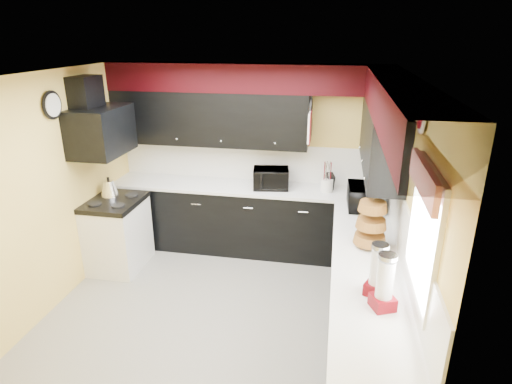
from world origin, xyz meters
TOP-DOWN VIEW (x-y plane):
  - ground at (0.00, 0.00)m, footprint 3.60×3.60m
  - wall_back at (0.00, 1.80)m, footprint 3.60×0.06m
  - wall_right at (1.80, 0.00)m, footprint 0.06×3.60m
  - wall_left at (-1.80, 0.00)m, footprint 0.06×3.60m
  - ceiling at (0.00, 0.00)m, footprint 3.60×3.60m
  - cab_back at (0.00, 1.50)m, footprint 3.60×0.60m
  - cab_right at (1.50, -0.30)m, footprint 0.60×3.00m
  - counter_back at (0.00, 1.50)m, footprint 3.62×0.64m
  - counter_right at (1.50, -0.30)m, footprint 0.64×3.02m
  - splash_back at (0.00, 1.79)m, footprint 3.60×0.02m
  - splash_right at (1.79, 0.00)m, footprint 0.02×3.60m
  - upper_back at (-0.50, 1.62)m, footprint 2.60×0.35m
  - upper_right at (1.62, 0.90)m, footprint 0.35×1.80m
  - soffit_back at (0.00, 1.62)m, footprint 3.60×0.36m
  - soffit_right at (1.62, -0.18)m, footprint 0.36×3.24m
  - stove at (-1.50, 0.75)m, footprint 0.60×0.75m
  - cooktop at (-1.50, 0.75)m, footprint 0.62×0.77m
  - hood at (-1.55, 0.75)m, footprint 0.50×0.78m
  - hood_duct at (-1.68, 0.75)m, footprint 0.24×0.40m
  - window at (1.79, -0.90)m, footprint 0.03×0.86m
  - valance at (1.73, -0.90)m, footprint 0.04×0.88m
  - pan_top at (0.82, 1.55)m, footprint 0.03×0.22m
  - pan_mid at (0.82, 1.42)m, footprint 0.03×0.28m
  - pan_low at (0.82, 1.68)m, footprint 0.03×0.24m
  - cut_board at (0.83, 1.30)m, footprint 0.03×0.26m
  - baskets at (1.52, 0.05)m, footprint 0.27×0.27m
  - clock at (-1.77, 0.25)m, footprint 0.03×0.30m
  - deco_plate at (1.77, -0.35)m, footprint 0.03×0.24m
  - toaster_oven at (0.35, 1.48)m, footprint 0.50×0.44m
  - microwave at (1.49, 1.02)m, footprint 0.35×0.50m
  - utensil_crock at (1.07, 1.48)m, footprint 0.20×0.20m
  - knife_block at (1.10, 1.58)m, footprint 0.13×0.16m
  - kettle at (-1.62, 0.88)m, footprint 0.23×0.23m
  - dispenser_a at (1.52, -0.77)m, footprint 0.20×0.20m
  - dispenser_b at (1.56, -0.94)m, footprint 0.21×0.21m

SIDE VIEW (x-z plane):
  - ground at x=0.00m, z-range 0.00..0.00m
  - stove at x=-1.50m, z-range 0.00..0.86m
  - cab_back at x=0.00m, z-range 0.00..0.90m
  - cab_right at x=1.50m, z-range 0.00..0.90m
  - cooktop at x=-1.50m, z-range 0.86..0.92m
  - counter_back at x=0.00m, z-range 0.90..0.94m
  - counter_right at x=1.50m, z-range 0.90..0.94m
  - kettle at x=-1.62m, z-range 0.92..1.12m
  - utensil_crock at x=1.07m, z-range 0.94..1.11m
  - knife_block at x=1.10m, z-range 0.94..1.15m
  - toaster_oven at x=0.35m, z-range 0.94..1.20m
  - microwave at x=1.49m, z-range 0.94..1.21m
  - dispenser_a at x=1.52m, z-range 0.94..1.36m
  - dispenser_b at x=1.56m, z-range 0.94..1.37m
  - baskets at x=1.52m, z-range 0.93..1.43m
  - splash_back at x=0.00m, z-range 0.94..1.44m
  - splash_right at x=1.79m, z-range 0.94..1.44m
  - wall_back at x=0.00m, z-range 0.00..2.50m
  - wall_right at x=1.80m, z-range 0.00..2.50m
  - wall_left at x=-1.80m, z-range 0.00..2.50m
  - window at x=1.79m, z-range 1.07..2.03m
  - pan_low at x=0.82m, z-range 1.51..1.93m
  - pan_mid at x=0.82m, z-range 1.52..1.98m
  - hood at x=-1.55m, z-range 1.50..2.06m
  - upper_back at x=-0.50m, z-range 1.45..2.15m
  - upper_right at x=1.62m, z-range 1.45..2.15m
  - cut_board at x=0.83m, z-range 1.62..1.98m
  - valance at x=1.73m, z-range 1.85..2.05m
  - pan_top at x=0.82m, z-range 1.80..2.20m
  - clock at x=-1.77m, z-range 2.00..2.30m
  - hood_duct at x=-1.68m, z-range 2.00..2.40m
  - deco_plate at x=1.77m, z-range 2.13..2.37m
  - soffit_back at x=0.00m, z-range 2.15..2.50m
  - soffit_right at x=1.62m, z-range 2.15..2.50m
  - ceiling at x=0.00m, z-range 2.47..2.53m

